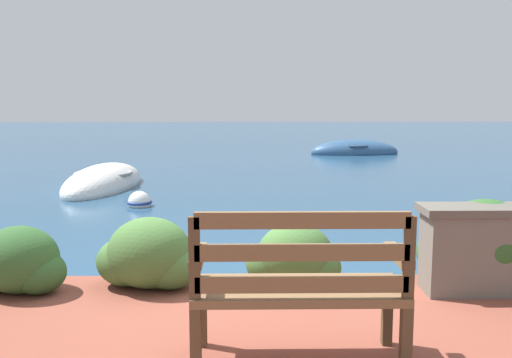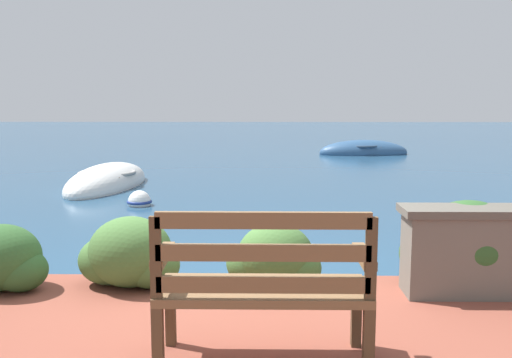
% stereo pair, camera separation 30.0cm
% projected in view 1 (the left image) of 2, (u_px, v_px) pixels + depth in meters
% --- Properties ---
extents(ground_plane, '(80.00, 80.00, 0.00)m').
position_uv_depth(ground_plane, '(251.00, 300.00, 4.97)').
color(ground_plane, navy).
extents(park_bench, '(1.22, 0.48, 0.93)m').
position_uv_depth(park_bench, '(299.00, 284.00, 3.21)').
color(park_bench, brown).
rests_on(park_bench, patio_terrace).
extents(hedge_clump_left, '(0.78, 0.56, 0.53)m').
position_uv_depth(hedge_clump_left, '(18.00, 264.00, 4.48)').
color(hedge_clump_left, '#2D5628').
rests_on(hedge_clump_left, patio_terrace).
extents(hedge_clump_centre, '(0.85, 0.61, 0.58)m').
position_uv_depth(hedge_clump_centre, '(148.00, 257.00, 4.60)').
color(hedge_clump_centre, '#426B33').
rests_on(hedge_clump_centre, patio_terrace).
extents(hedge_clump_right, '(0.77, 0.56, 0.53)m').
position_uv_depth(hedge_clump_right, '(294.00, 259.00, 4.61)').
color(hedge_clump_right, '#426B33').
rests_on(hedge_clump_right, patio_terrace).
extents(hedge_clump_far_right, '(1.04, 0.75, 0.71)m').
position_uv_depth(hedge_clump_far_right, '(484.00, 248.00, 4.67)').
color(hedge_clump_far_right, '#2D5628').
rests_on(hedge_clump_far_right, patio_terrace).
extents(rowboat_nearest, '(1.48, 3.28, 0.81)m').
position_uv_depth(rowboat_nearest, '(104.00, 184.00, 11.28)').
color(rowboat_nearest, silver).
rests_on(rowboat_nearest, ground_plane).
extents(rowboat_mid, '(2.89, 1.23, 0.81)m').
position_uv_depth(rowboat_mid, '(355.00, 152.00, 18.22)').
color(rowboat_mid, '#2D517A').
rests_on(rowboat_mid, ground_plane).
extents(mooring_buoy, '(0.41, 0.41, 0.37)m').
position_uv_depth(mooring_buoy, '(140.00, 202.00, 9.31)').
color(mooring_buoy, white).
rests_on(mooring_buoy, ground_plane).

